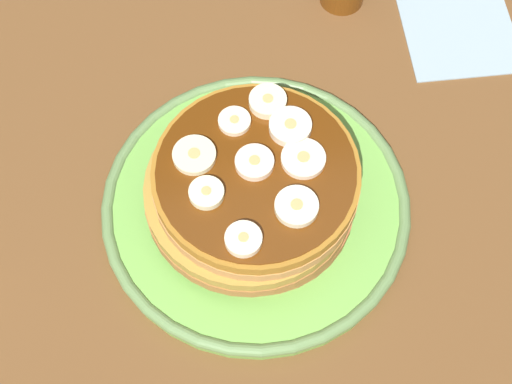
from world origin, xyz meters
The scene contains 13 objects.
ground_plane centered at (0.00, 0.00, -1.50)cm, with size 140.00×140.00×3.00cm, color brown.
plate centered at (0.00, 0.00, 1.02)cm, with size 26.85×26.85×1.90cm.
pancake_stack centered at (-0.21, -0.04, 4.56)cm, with size 18.25×18.37×6.01cm.
banana_slice_0 centered at (-0.45, 0.52, 7.84)cm, with size 3.13×3.13×0.89cm.
banana_slice_1 centered at (-0.71, 4.70, 7.76)cm, with size 2.69×2.69×0.72cm.
banana_slice_2 centered at (3.87, -0.33, 7.78)cm, with size 3.59×3.59×0.77cm.
banana_slice_3 centered at (2.27, -4.00, 7.84)cm, with size 3.43×3.43×0.89cm.
banana_slice_4 centered at (-4.25, -1.26, 7.84)cm, with size 2.79×2.79×0.88cm.
banana_slice_5 centered at (-4.52, 2.29, 7.79)cm, with size 3.50×3.50×0.79cm.
banana_slice_6 centered at (3.57, 3.05, 7.93)cm, with size 3.49×3.49×1.06cm.
banana_slice_7 centered at (2.38, 5.86, 7.91)cm, with size 3.15×3.15×1.02cm.
banana_slice_8 centered at (-2.32, -5.73, 7.85)cm, with size 2.87×2.87×0.92cm.
napkin centered at (24.37, 14.57, 0.15)cm, with size 11.00×11.00×0.30cm, color #99B2BF.
Camera 1 is at (-6.50, -27.71, 59.91)cm, focal length 52.73 mm.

